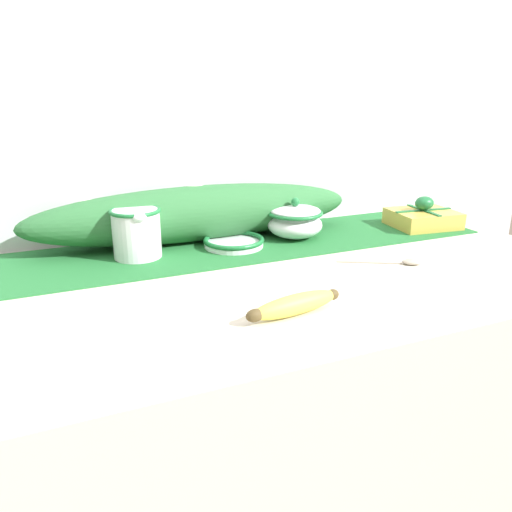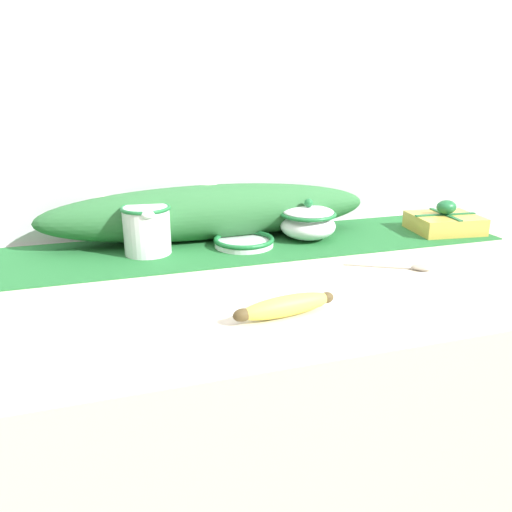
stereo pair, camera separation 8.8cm
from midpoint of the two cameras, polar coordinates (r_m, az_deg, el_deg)
countertop at (r=1.17m, az=1.03°, el=-23.95°), size 1.40×0.66×0.92m
back_wall at (r=1.21m, az=-4.29°, el=15.99°), size 2.20×0.04×2.40m
table_runner at (r=1.10m, az=-1.94°, el=0.97°), size 1.29×0.27×0.00m
cream_pitcher at (r=1.05m, az=-10.06°, el=3.14°), size 0.10×0.12×0.10m
sugar_bowl at (r=1.16m, az=8.15°, el=3.86°), size 0.13×0.13×0.09m
small_dish at (r=1.10m, az=0.92°, el=1.63°), size 0.13×0.13×0.02m
banana at (r=0.77m, az=6.69°, el=-5.79°), size 0.17×0.06×0.03m
spoon at (r=1.02m, az=20.07°, el=-1.27°), size 0.15×0.09×0.01m
gift_box at (r=1.31m, az=22.58°, el=3.61°), size 0.17×0.15×0.08m
poinsettia_garland at (r=1.15m, az=-3.06°, el=5.08°), size 0.76×0.14×0.13m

